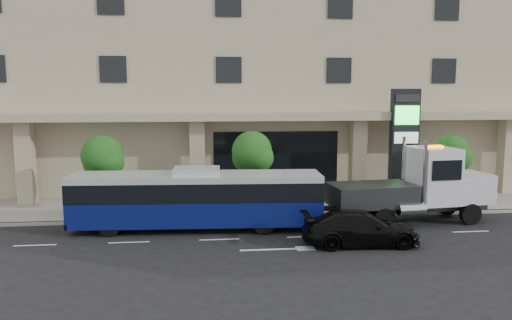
{
  "coord_description": "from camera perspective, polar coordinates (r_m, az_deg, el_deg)",
  "views": [
    {
      "loc": [
        -4.72,
        -23.38,
        6.54
      ],
      "look_at": [
        -1.95,
        2.0,
        3.13
      ],
      "focal_mm": 35.0,
      "sensor_mm": 36.0,
      "label": 1
    }
  ],
  "objects": [
    {
      "name": "ground",
      "position": [
        24.73,
        5.05,
        -7.77
      ],
      "size": [
        120.0,
        120.0,
        0.0
      ],
      "primitive_type": "plane",
      "color": "black",
      "rests_on": "ground"
    },
    {
      "name": "sidewalk",
      "position": [
        29.49,
        3.15,
        -5.08
      ],
      "size": [
        120.0,
        6.0,
        0.15
      ],
      "primitive_type": "cube",
      "color": "gray",
      "rests_on": "ground"
    },
    {
      "name": "curb",
      "position": [
        26.61,
        4.2,
        -6.48
      ],
      "size": [
        120.0,
        0.3,
        0.15
      ],
      "primitive_type": "cube",
      "color": "gray",
      "rests_on": "ground"
    },
    {
      "name": "convention_center",
      "position": [
        39.24,
        0.72,
        12.62
      ],
      "size": [
        60.0,
        17.6,
        20.0
      ],
      "color": "tan",
      "rests_on": "ground"
    },
    {
      "name": "tree_left",
      "position": [
        27.69,
        -17.12,
        0.15
      ],
      "size": [
        2.27,
        2.2,
        4.22
      ],
      "color": "#422B19",
      "rests_on": "sidewalk"
    },
    {
      "name": "tree_mid",
      "position": [
        27.31,
        -0.41,
        0.7
      ],
      "size": [
        2.28,
        2.2,
        4.38
      ],
      "color": "#422B19",
      "rests_on": "sidewalk"
    },
    {
      "name": "tree_right",
      "position": [
        30.7,
        21.47,
        0.52
      ],
      "size": [
        2.1,
        2.0,
        4.04
      ],
      "color": "#422B19",
      "rests_on": "sidewalk"
    },
    {
      "name": "city_bus",
      "position": [
        24.27,
        -6.78,
        -4.35
      ],
      "size": [
        12.07,
        3.19,
        3.03
      ],
      "rotation": [
        0.0,
        0.0,
        -0.06
      ],
      "color": "black",
      "rests_on": "ground"
    },
    {
      "name": "tow_truck",
      "position": [
        26.73,
        17.94,
        -3.05
      ],
      "size": [
        9.51,
        3.07,
        4.31
      ],
      "rotation": [
        0.0,
        0.0,
        0.09
      ],
      "color": "#2D3033",
      "rests_on": "ground"
    },
    {
      "name": "black_sedan",
      "position": [
        22.33,
        11.86,
        -7.63
      ],
      "size": [
        5.17,
        2.3,
        1.48
      ],
      "primitive_type": "imported",
      "rotation": [
        0.0,
        0.0,
        1.53
      ],
      "color": "black",
      "rests_on": "ground"
    },
    {
      "name": "signage_pylon",
      "position": [
        31.32,
        16.55,
        1.78
      ],
      "size": [
        1.68,
        0.65,
        6.68
      ],
      "rotation": [
        0.0,
        0.0,
        -0.02
      ],
      "color": "black",
      "rests_on": "sidewalk"
    }
  ]
}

